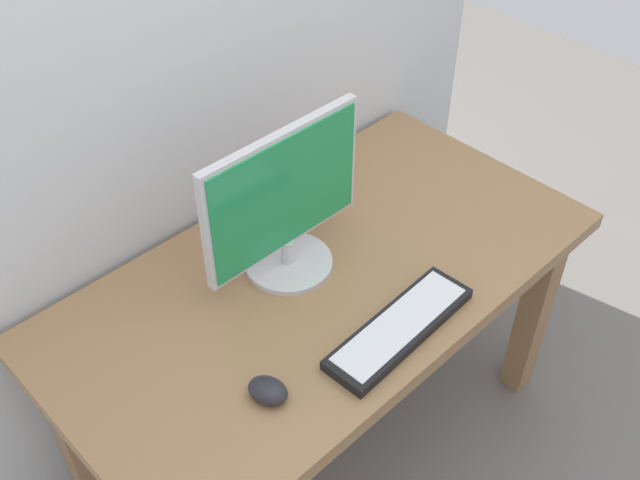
# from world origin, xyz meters

# --- Properties ---
(ground_plane) EXTENTS (6.00, 6.00, 0.00)m
(ground_plane) POSITION_xyz_m (0.00, 0.00, 0.00)
(ground_plane) COLOR slate
(desk) EXTENTS (1.45, 0.76, 0.75)m
(desk) POSITION_xyz_m (0.00, 0.00, 0.63)
(desk) COLOR #936D47
(desk) RESTS_ON ground_plane
(monitor) EXTENTS (0.47, 0.23, 0.40)m
(monitor) POSITION_xyz_m (-0.05, 0.09, 0.95)
(monitor) COLOR silver
(monitor) RESTS_ON desk
(keyboard_primary) EXTENTS (0.42, 0.14, 0.03)m
(keyboard_primary) POSITION_xyz_m (-0.01, -0.27, 0.76)
(keyboard_primary) COLOR black
(keyboard_primary) RESTS_ON desk
(mouse) EXTENTS (0.09, 0.11, 0.04)m
(mouse) POSITION_xyz_m (-0.36, -0.19, 0.77)
(mouse) COLOR #232328
(mouse) RESTS_ON desk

